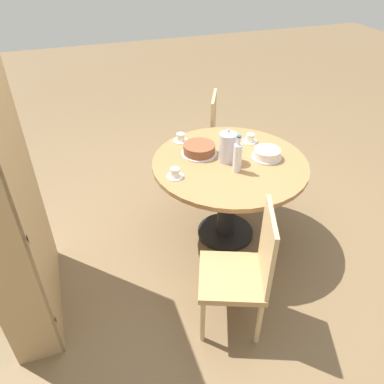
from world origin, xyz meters
The scene contains 12 objects.
ground_plane centered at (0.00, 0.00, 0.00)m, with size 14.00×14.00×0.00m, color brown.
dining_table centered at (0.00, 0.00, 0.59)m, with size 1.22×1.22×0.75m.
chair_a centered at (-0.85, 0.27, 0.48)m, with size 0.55×0.55×0.93m.
chair_b centered at (0.83, -0.33, 0.48)m, with size 0.56×0.56×0.93m.
bookshelf centered at (-0.23, 1.55, 0.97)m, with size 0.96×0.28×1.99m.
coffee_pot centered at (0.02, 0.02, 0.87)m, with size 0.13×0.13×0.27m.
water_bottle centered at (-0.14, 0.01, 0.87)m, with size 0.06×0.06×0.29m.
cake_main centered at (0.19, 0.19, 0.79)m, with size 0.29×0.29×0.08m.
cake_second centered at (-0.05, -0.29, 0.79)m, with size 0.24×0.24×0.08m.
cup_a centered at (0.45, 0.26, 0.78)m, with size 0.13×0.13×0.07m.
cup_b centered at (-0.07, 0.47, 0.78)m, with size 0.13×0.13×0.07m.
cup_c centered at (0.24, -0.29, 0.78)m, with size 0.13×0.13×0.07m.
Camera 1 is at (-2.28, 1.11, 2.26)m, focal length 35.00 mm.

